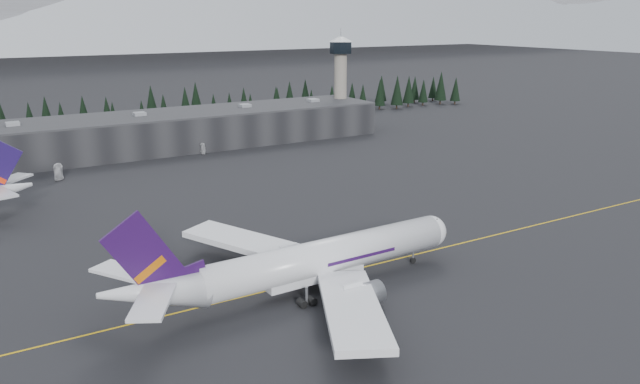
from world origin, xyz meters
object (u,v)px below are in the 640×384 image
control_tower (341,72)px  gse_vehicle_b (204,152)px  terminal (169,131)px  jet_main (299,264)px  gse_vehicle_a (59,178)px

control_tower → gse_vehicle_b: (-68.36, -19.14, -22.72)m
terminal → gse_vehicle_b: 18.33m
jet_main → gse_vehicle_a: bearing=100.8°
control_tower → gse_vehicle_a: 123.45m
jet_main → gse_vehicle_b: size_ratio=16.57×
terminal → control_tower: control_tower is taller
control_tower → jet_main: bearing=-125.3°
terminal → jet_main: size_ratio=2.40×
terminal → jet_main: (-19.71, -130.88, -0.78)m
terminal → control_tower: 76.98m
gse_vehicle_a → terminal: bearing=17.7°
jet_main → gse_vehicle_b: jet_main is taller
gse_vehicle_a → jet_main: bearing=-93.9°
gse_vehicle_a → gse_vehicle_b: 50.37m
terminal → gse_vehicle_b: terminal is taller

